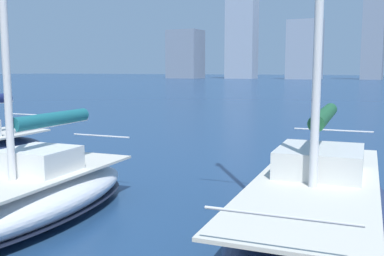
# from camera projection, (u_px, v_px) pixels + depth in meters

# --- Properties ---
(sailboat_forest) EXTENTS (3.77, 9.14, 11.29)m
(sailboat_forest) POSITION_uv_depth(u_px,v_px,m) (316.00, 203.00, 9.15)
(sailboat_forest) COLOR navy
(sailboat_forest) RESTS_ON ground
(sailboat_teal) EXTENTS (3.06, 6.75, 10.95)m
(sailboat_teal) POSITION_uv_depth(u_px,v_px,m) (30.00, 193.00, 10.07)
(sailboat_teal) COLOR white
(sailboat_teal) RESTS_ON ground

